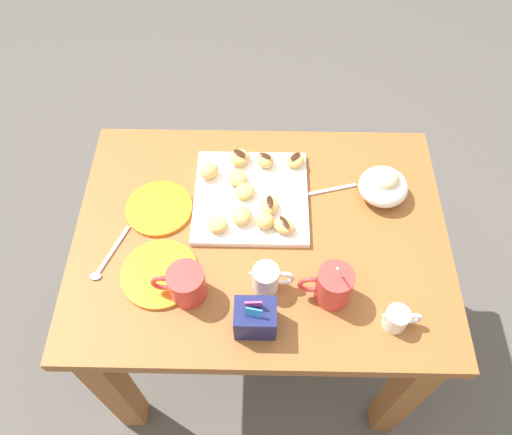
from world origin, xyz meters
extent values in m
plane|color=#514C47|center=(0.00, 0.00, 0.00)|extent=(8.00, 8.00, 0.00)
cube|color=#935628|center=(0.00, 0.00, 0.68)|extent=(0.92, 0.68, 0.04)
cube|color=#935628|center=(-0.40, -0.28, 0.33)|extent=(0.07, 0.07, 0.66)
cube|color=#935628|center=(0.40, -0.28, 0.33)|extent=(0.07, 0.07, 0.66)
cube|color=#935628|center=(-0.40, 0.28, 0.33)|extent=(0.07, 0.07, 0.66)
cube|color=#935628|center=(0.40, 0.28, 0.33)|extent=(0.07, 0.07, 0.66)
cube|color=white|center=(0.03, -0.10, 0.71)|extent=(0.29, 0.29, 0.02)
cylinder|color=red|center=(-0.16, 0.17, 0.75)|extent=(0.08, 0.08, 0.10)
torus|color=red|center=(-0.11, 0.17, 0.75)|extent=(0.06, 0.01, 0.06)
cylinder|color=#331E11|center=(-0.16, 0.17, 0.79)|extent=(0.07, 0.07, 0.01)
cylinder|color=silver|center=(-0.18, 0.17, 0.79)|extent=(0.05, 0.02, 0.12)
cylinder|color=red|center=(0.16, 0.17, 0.74)|extent=(0.08, 0.08, 0.09)
torus|color=red|center=(0.21, 0.17, 0.75)|extent=(0.06, 0.01, 0.06)
cylinder|color=#331E11|center=(0.16, 0.17, 0.78)|extent=(0.07, 0.07, 0.01)
cylinder|color=white|center=(-0.01, 0.15, 0.74)|extent=(0.06, 0.06, 0.07)
cone|color=white|center=(0.02, 0.15, 0.76)|extent=(0.02, 0.02, 0.02)
torus|color=white|center=(-0.05, 0.15, 0.74)|extent=(0.05, 0.01, 0.05)
cylinder|color=white|center=(-0.01, 0.15, 0.77)|extent=(0.05, 0.05, 0.01)
cube|color=#191E51|center=(0.01, 0.24, 0.74)|extent=(0.09, 0.07, 0.08)
cube|color=#EA4C93|center=(0.01, 0.23, 0.79)|extent=(0.04, 0.01, 0.03)
cube|color=#2D84D1|center=(0.01, 0.25, 0.79)|extent=(0.04, 0.02, 0.03)
ellipsoid|color=white|center=(-0.31, -0.12, 0.74)|extent=(0.13, 0.13, 0.07)
sphere|color=#F4E5B2|center=(-0.31, -0.12, 0.76)|extent=(0.07, 0.07, 0.07)
ellipsoid|color=green|center=(-0.30, -0.12, 0.78)|extent=(0.03, 0.03, 0.01)
cylinder|color=white|center=(-0.30, 0.23, 0.73)|extent=(0.05, 0.05, 0.05)
cone|color=white|center=(-0.27, 0.23, 0.75)|extent=(0.02, 0.02, 0.02)
torus|color=white|center=(-0.33, 0.23, 0.73)|extent=(0.04, 0.01, 0.04)
cylinder|color=#381E11|center=(-0.30, 0.23, 0.75)|extent=(0.04, 0.04, 0.01)
cylinder|color=orange|center=(0.24, 0.12, 0.71)|extent=(0.18, 0.18, 0.01)
cylinder|color=orange|center=(0.26, -0.06, 0.71)|extent=(0.17, 0.17, 0.01)
cube|color=silver|center=(0.36, 0.06, 0.70)|extent=(0.06, 0.14, 0.00)
ellipsoid|color=silver|center=(0.38, 0.13, 0.70)|extent=(0.03, 0.02, 0.01)
cube|color=silver|center=(-0.17, -0.13, 0.70)|extent=(0.15, 0.05, 0.00)
ellipsoid|color=silver|center=(-0.10, -0.11, 0.70)|extent=(0.03, 0.02, 0.01)
ellipsoid|color=#E5B260|center=(0.06, -0.15, 0.73)|extent=(0.07, 0.07, 0.03)
ellipsoid|color=#E5B260|center=(-0.01, -0.01, 0.73)|extent=(0.06, 0.06, 0.04)
ellipsoid|color=#E5B260|center=(-0.06, 0.00, 0.73)|extent=(0.07, 0.06, 0.03)
ellipsoid|color=#381E11|center=(-0.06, 0.00, 0.75)|extent=(0.03, 0.04, 0.00)
ellipsoid|color=#E5B260|center=(0.14, -0.16, 0.74)|extent=(0.07, 0.07, 0.04)
ellipsoid|color=#E5B260|center=(0.04, -0.10, 0.73)|extent=(0.07, 0.07, 0.03)
ellipsoid|color=#E5B260|center=(-0.01, -0.20, 0.73)|extent=(0.06, 0.06, 0.03)
ellipsoid|color=#381E11|center=(-0.01, -0.20, 0.75)|extent=(0.04, 0.03, 0.00)
ellipsoid|color=#E5B260|center=(-0.09, -0.21, 0.73)|extent=(0.07, 0.07, 0.03)
ellipsoid|color=#381E11|center=(-0.09, -0.21, 0.75)|extent=(0.04, 0.04, 0.00)
ellipsoid|color=#E5B260|center=(0.06, -0.21, 0.73)|extent=(0.08, 0.07, 0.03)
ellipsoid|color=#381E11|center=(0.06, -0.21, 0.75)|extent=(0.04, 0.04, 0.00)
ellipsoid|color=#E5B260|center=(0.11, 0.00, 0.73)|extent=(0.05, 0.05, 0.03)
ellipsoid|color=#E5B260|center=(-0.02, -0.06, 0.73)|extent=(0.04, 0.05, 0.03)
ellipsoid|color=#381E11|center=(-0.02, -0.06, 0.75)|extent=(0.02, 0.04, 0.00)
ellipsoid|color=#E5B260|center=(0.05, -0.03, 0.73)|extent=(0.06, 0.06, 0.03)
camera|label=1|loc=(0.00, 0.67, 1.76)|focal=35.47mm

